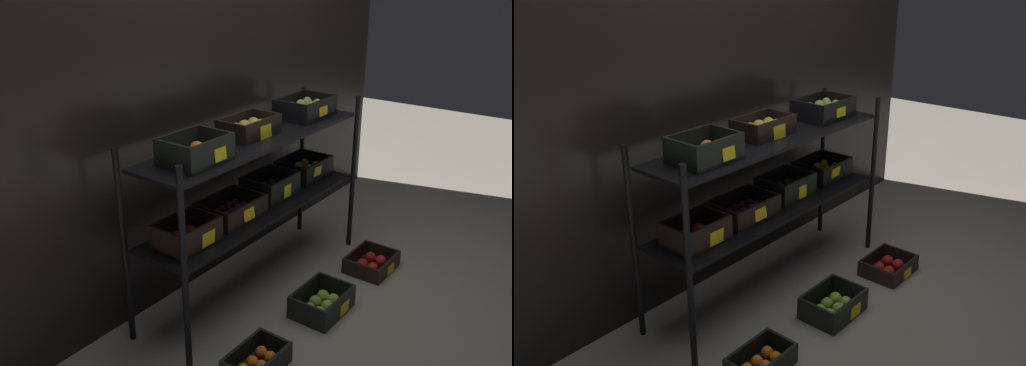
{
  "view_description": "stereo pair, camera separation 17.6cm",
  "coord_description": "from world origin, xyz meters",
  "views": [
    {
      "loc": [
        -2.36,
        -1.78,
        1.86
      ],
      "look_at": [
        0.0,
        0.0,
        0.68
      ],
      "focal_mm": 39.0,
      "sensor_mm": 36.0,
      "label": 1
    },
    {
      "loc": [
        -2.25,
        -1.92,
        1.86
      ],
      "look_at": [
        0.0,
        0.0,
        0.68
      ],
      "focal_mm": 39.0,
      "sensor_mm": 36.0,
      "label": 2
    }
  ],
  "objects": [
    {
      "name": "ground_plane",
      "position": [
        0.0,
        0.0,
        0.0
      ],
      "size": [
        10.0,
        10.0,
        0.0
      ],
      "primitive_type": "plane",
      "color": "gray"
    },
    {
      "name": "crate_ground_tangerine",
      "position": [
        -0.62,
        -0.47,
        0.04
      ],
      "size": [
        0.33,
        0.2,
        0.11
      ],
      "color": "black",
      "rests_on": "ground_plane"
    },
    {
      "name": "crate_ground_apple_green",
      "position": [
        -0.0,
        -0.47,
        0.05
      ],
      "size": [
        0.34,
        0.25,
        0.14
      ],
      "color": "black",
      "rests_on": "ground_plane"
    },
    {
      "name": "crate_ground_apple_red",
      "position": [
        0.6,
        -0.48,
        0.04
      ],
      "size": [
        0.33,
        0.26,
        0.1
      ],
      "color": "black",
      "rests_on": "ground_plane"
    },
    {
      "name": "storefront_wall",
      "position": [
        0.0,
        0.41,
        1.13
      ],
      "size": [
        4.02,
        0.12,
        2.27
      ],
      "primitive_type": "cube",
      "color": "black",
      "rests_on": "ground_plane"
    },
    {
      "name": "display_rack",
      "position": [
        0.02,
        0.01,
        0.74
      ],
      "size": [
        1.75,
        0.44,
        1.09
      ],
      "color": "black",
      "rests_on": "ground_plane"
    }
  ]
}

